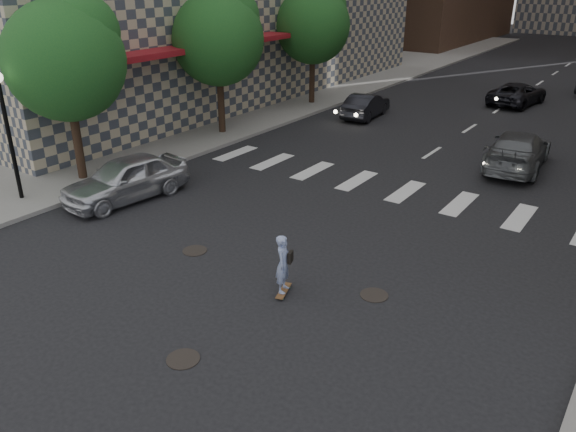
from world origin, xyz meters
name	(u,v)px	position (x,y,z in m)	size (l,w,h in m)	color
ground	(220,290)	(0.00, 0.00, 0.00)	(160.00, 160.00, 0.00)	black
sidewalk_left	(256,91)	(-14.50, 20.00, 0.07)	(13.00, 80.00, 0.15)	gray
lamppost	(6,118)	(-9.50, 0.50, 2.93)	(0.36, 0.36, 4.28)	black
tree_a	(68,55)	(-9.45, 3.14, 4.65)	(4.20, 4.20, 6.60)	#382619
tree_b	(221,35)	(-9.45, 11.14, 4.65)	(4.20, 4.20, 6.60)	#382619
tree_c	(315,22)	(-9.45, 19.14, 4.65)	(4.20, 4.20, 6.60)	#382619
manhole_a	(183,359)	(1.20, -2.50, 0.01)	(0.70, 0.70, 0.02)	black
manhole_b	(195,251)	(-2.00, 1.20, 0.01)	(0.70, 0.70, 0.02)	black
manhole_c	(374,295)	(3.30, 2.00, 0.01)	(0.70, 0.70, 0.02)	black
skateboarder	(284,264)	(1.41, 0.80, 0.83)	(0.51, 0.82, 1.59)	brown
silver_sedan	(126,178)	(-6.67, 2.76, 0.77)	(1.81, 4.49, 1.53)	silver
traffic_car_a	(366,106)	(-5.42, 18.05, 0.64)	(1.36, 3.91, 1.29)	black
traffic_car_b	(518,150)	(3.53, 14.00, 0.74)	(2.07, 5.09, 1.48)	#54575B
traffic_car_c	(518,94)	(0.45, 26.00, 0.64)	(2.13, 4.62, 1.28)	black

